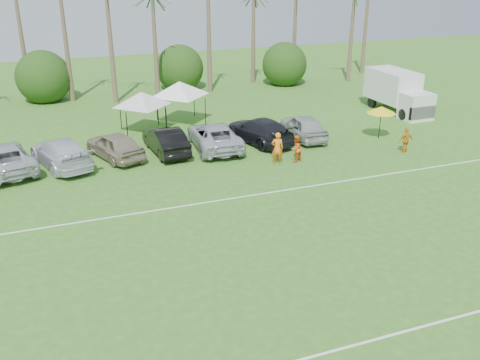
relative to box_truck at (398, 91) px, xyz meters
name	(u,v)px	position (x,y,z in m)	size (l,w,h in m)	color
field_lines	(232,264)	(-20.19, -17.12, -1.70)	(80.00, 12.10, 0.01)	white
palm_tree_4	(60,11)	(-24.19, 12.88, 5.77)	(2.40, 2.40, 8.90)	brown
palm_tree_8	(254,5)	(-7.19, 12.88, 5.77)	(2.40, 2.40, 8.90)	brown
bush_tree_1	(44,80)	(-26.19, 13.88, 0.09)	(4.00, 4.00, 4.00)	brown
bush_tree_2	(180,70)	(-14.19, 13.88, 0.09)	(4.00, 4.00, 4.00)	brown
bush_tree_3	(278,63)	(-4.19, 13.88, 0.09)	(4.00, 4.00, 4.00)	brown
sideline_player_a	(277,148)	(-13.79, -7.36, -0.72)	(0.72, 0.47, 1.97)	orange
sideline_player_b	(296,149)	(-12.57, -7.39, -0.87)	(0.81, 0.63, 1.66)	orange
sideline_player_c	(406,140)	(-5.34, -8.35, -0.90)	(0.95, 0.40, 1.62)	orange
box_truck	(398,91)	(0.00, 0.00, 0.00)	(2.55, 6.26, 3.19)	silver
canopy_tent_left	(141,92)	(-20.05, 1.69, 1.21)	(4.20, 4.20, 3.41)	black
canopy_tent_right	(179,81)	(-16.99, 3.02, 1.44)	(4.53, 4.53, 3.67)	black
market_umbrella	(381,110)	(-5.23, -5.31, 0.30)	(2.01, 2.01, 2.24)	black
parked_car_2	(4,158)	(-29.05, -2.91, -0.88)	(2.74, 5.94, 1.65)	silver
parked_car_3	(61,153)	(-25.89, -3.16, -0.88)	(2.31, 5.69, 1.65)	silver
parked_car_4	(115,145)	(-22.73, -2.92, -0.88)	(1.95, 4.84, 1.65)	gray
parked_car_5	(166,140)	(-19.57, -3.06, -0.88)	(1.75, 5.01, 1.65)	black
parked_car_6	(214,136)	(-16.41, -3.30, -0.88)	(2.74, 5.94, 1.65)	#B6BAC3
parked_car_7	(259,130)	(-13.25, -3.18, -0.88)	(2.31, 5.69, 1.65)	black
parked_car_8	(303,126)	(-10.09, -3.43, -0.88)	(1.95, 4.84, 1.65)	#B3B3B3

